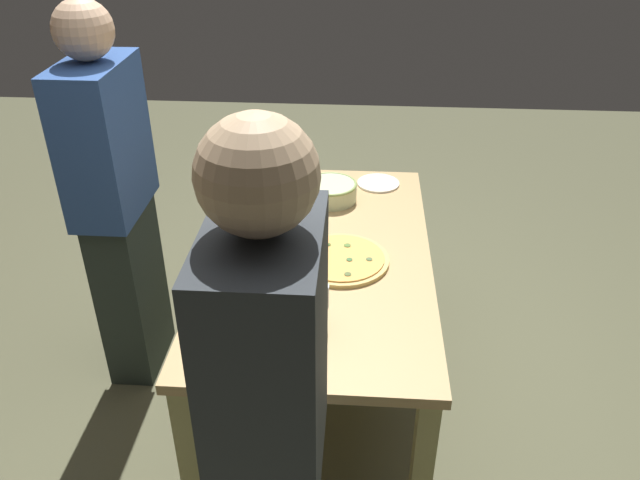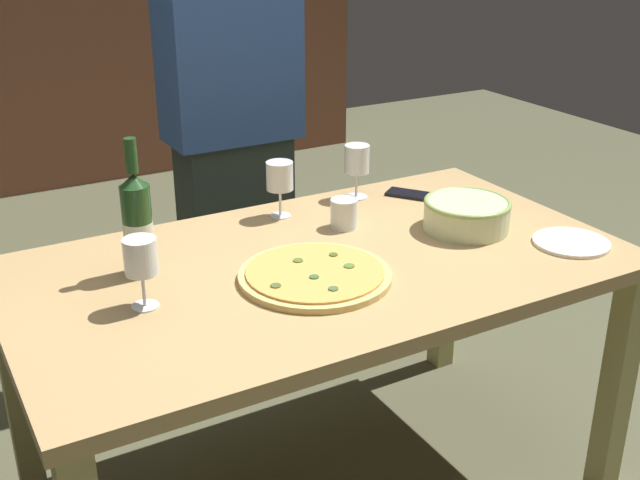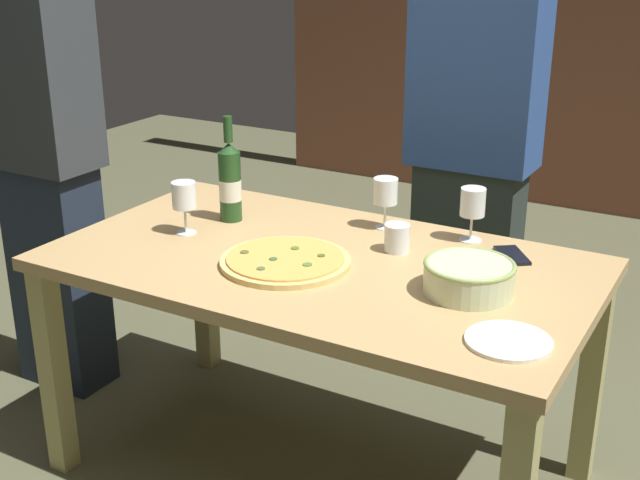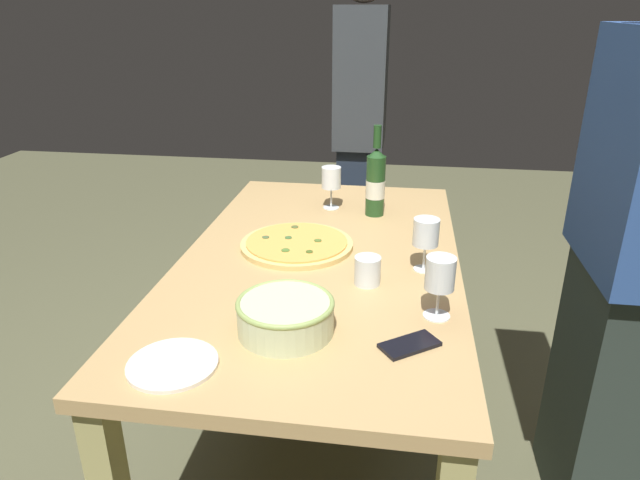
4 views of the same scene
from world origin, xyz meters
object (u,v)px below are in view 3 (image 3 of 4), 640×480
cell_phone (512,255)px  wine_bottle (230,181)px  cup_amber (397,238)px  wine_glass_near_pizza (386,192)px  wine_glass_far_left (184,198)px  dining_table (320,287)px  person_guest_left (472,159)px  serving_bowl (469,276)px  pizza (285,261)px  wine_glass_by_bottle (473,205)px  side_plate (508,341)px  person_host (45,156)px

cell_phone → wine_bottle: bearing=152.4°
wine_bottle → cup_amber: size_ratio=4.13×
wine_glass_near_pizza → wine_glass_far_left: size_ratio=0.99×
dining_table → person_guest_left: 0.92m
dining_table → serving_bowl: size_ratio=6.47×
dining_table → person_guest_left: (0.14, 0.89, 0.21)m
person_guest_left → pizza: bearing=-2.8°
wine_bottle → wine_glass_far_left: wine_bottle is taller
wine_glass_by_bottle → person_guest_left: size_ratio=0.10×
cup_amber → serving_bowl: bearing=-32.0°
serving_bowl → cup_amber: serving_bowl is taller
dining_table → side_plate: size_ratio=7.69×
dining_table → side_plate: (0.65, -0.24, 0.10)m
cup_amber → person_host: 1.34m
wine_bottle → person_host: person_host is taller
wine_glass_far_left → person_guest_left: person_guest_left is taller
cell_phone → person_guest_left: person_guest_left is taller
wine_glass_near_pizza → cell_phone: 0.46m
pizza → wine_glass_far_left: 0.43m
cell_phone → person_guest_left: 0.70m
serving_bowl → cell_phone: (0.02, 0.31, -0.04)m
wine_glass_by_bottle → person_host: (-1.49, -0.33, 0.04)m
serving_bowl → person_host: size_ratio=0.14×
dining_table → wine_glass_near_pizza: wine_glass_near_pizza is taller
wine_bottle → wine_glass_near_pizza: wine_bottle is taller
serving_bowl → side_plate: 0.29m
wine_bottle → wine_glass_near_pizza: bearing=20.5°
pizza → wine_glass_near_pizza: 0.45m
dining_table → side_plate: bearing=-20.5°
pizza → cup_amber: bearing=47.2°
pizza → cup_amber: cup_amber is taller
dining_table → person_guest_left: size_ratio=0.94×
wine_bottle → wine_glass_by_bottle: wine_bottle is taller
wine_glass_by_bottle → wine_glass_far_left: (-0.82, -0.39, 0.00)m
wine_bottle → wine_glass_by_bottle: bearing=15.3°
wine_bottle → wine_glass_far_left: size_ratio=2.06×
wine_glass_by_bottle → cup_amber: wine_glass_by_bottle is taller
cup_amber → person_host: (-1.32, -0.13, 0.11)m
dining_table → person_host: person_host is taller
person_host → dining_table: bearing=0.0°
wine_glass_by_bottle → person_host: 1.52m
pizza → side_plate: 0.73m
dining_table → wine_glass_by_bottle: 0.54m
wine_bottle → cell_phone: size_ratio=2.44×
cup_amber → person_guest_left: person_guest_left is taller
serving_bowl → wine_glass_far_left: bearing=-179.6°
wine_bottle → cell_phone: 0.94m
wine_bottle → person_host: size_ratio=0.20×
serving_bowl → wine_glass_near_pizza: (-0.42, 0.35, 0.07)m
wine_glass_far_left → cup_amber: (0.65, 0.19, -0.08)m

